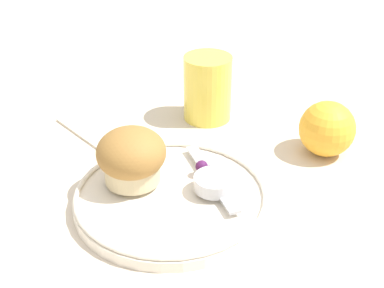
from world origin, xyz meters
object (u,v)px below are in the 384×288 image
(juice_glass, at_px, (207,88))
(muffin, at_px, (131,157))
(orange_fruit, at_px, (327,129))
(butter_knife, at_px, (211,177))

(juice_glass, bearing_deg, muffin, -67.53)
(orange_fruit, relative_size, juice_glass, 0.76)
(butter_knife, relative_size, orange_fruit, 1.88)
(muffin, xyz_separation_m, orange_fruit, (0.10, 0.26, -0.01))
(orange_fruit, bearing_deg, juice_glass, -164.78)
(juice_glass, bearing_deg, orange_fruit, 15.22)
(butter_knife, bearing_deg, juice_glass, 160.67)
(juice_glass, bearing_deg, butter_knife, -41.57)
(butter_knife, height_order, juice_glass, juice_glass)
(muffin, bearing_deg, butter_knife, 50.17)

